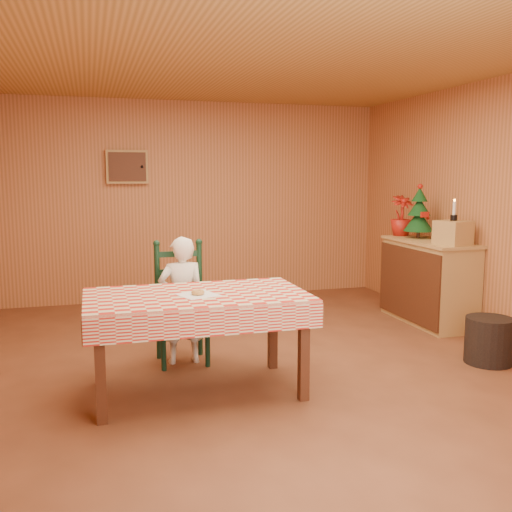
% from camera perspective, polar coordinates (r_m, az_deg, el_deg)
% --- Properties ---
extents(ground, '(6.00, 6.00, 0.00)m').
position_cam_1_polar(ground, '(5.00, 0.65, -11.15)').
color(ground, brown).
rests_on(ground, ground).
extents(cabin_walls, '(5.10, 6.05, 2.65)m').
position_cam_1_polar(cabin_walls, '(5.24, -1.06, 10.03)').
color(cabin_walls, '#BD7444').
rests_on(cabin_walls, ground).
extents(dining_table, '(1.66, 0.96, 0.77)m').
position_cam_1_polar(dining_table, '(4.31, -5.94, -4.84)').
color(dining_table, '#4F2615').
rests_on(dining_table, ground).
extents(ladder_chair, '(0.44, 0.40, 1.08)m').
position_cam_1_polar(ladder_chair, '(5.11, -7.51, -4.92)').
color(ladder_chair, black).
rests_on(ladder_chair, ground).
extents(seated_child, '(0.41, 0.27, 1.12)m').
position_cam_1_polar(seated_child, '(5.04, -7.42, -4.41)').
color(seated_child, white).
rests_on(seated_child, ground).
extents(napkin, '(0.33, 0.33, 0.00)m').
position_cam_1_polar(napkin, '(4.25, -5.83, -3.88)').
color(napkin, white).
rests_on(napkin, dining_table).
extents(donut, '(0.12, 0.12, 0.03)m').
position_cam_1_polar(donut, '(4.24, -5.84, -3.64)').
color(donut, '#C38D46').
rests_on(donut, napkin).
extents(shelf_unit, '(0.54, 1.24, 0.93)m').
position_cam_1_polar(shelf_unit, '(6.67, 16.82, -2.46)').
color(shelf_unit, tan).
rests_on(shelf_unit, ground).
extents(crate, '(0.37, 0.37, 0.25)m').
position_cam_1_polar(crate, '(6.26, 19.10, 2.22)').
color(crate, tan).
rests_on(crate, shelf_unit).
extents(christmas_tree, '(0.34, 0.34, 0.62)m').
position_cam_1_polar(christmas_tree, '(6.79, 15.99, 4.10)').
color(christmas_tree, '#4F2615').
rests_on(christmas_tree, shelf_unit).
extents(flower_arrangement, '(0.27, 0.27, 0.48)m').
position_cam_1_polar(flower_arrangement, '(7.02, 14.33, 3.94)').
color(flower_arrangement, '#A4180F').
rests_on(flower_arrangement, shelf_unit).
extents(candle_set, '(0.07, 0.07, 0.22)m').
position_cam_1_polar(candle_set, '(6.25, 19.18, 3.95)').
color(candle_set, black).
rests_on(candle_set, crate).
extents(storage_bin, '(0.47, 0.47, 0.41)m').
position_cam_1_polar(storage_bin, '(5.47, 22.26, -7.82)').
color(storage_bin, black).
rests_on(storage_bin, ground).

